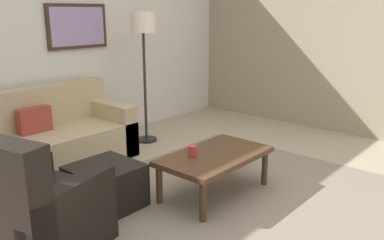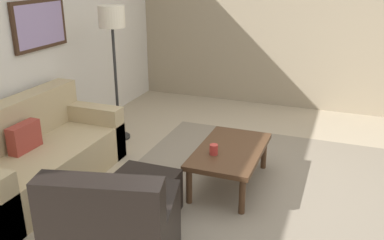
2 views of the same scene
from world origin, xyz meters
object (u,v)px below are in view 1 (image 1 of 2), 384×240
at_px(cup, 193,151).
at_px(framed_artwork, 78,26).
at_px(lamp_standing, 143,36).
at_px(coffee_table, 215,159).
at_px(armchair_leather, 30,216).
at_px(couch_main, 43,141).
at_px(ottoman, 106,186).

distance_m(cup, framed_artwork, 2.45).
height_order(cup, lamp_standing, lamp_standing).
height_order(coffee_table, cup, cup).
bearing_deg(cup, armchair_leather, 170.32).
relative_size(coffee_table, framed_artwork, 1.30).
relative_size(armchair_leather, coffee_table, 0.88).
relative_size(couch_main, ottoman, 3.42).
distance_m(coffee_table, lamp_standing, 2.12).
distance_m(ottoman, cup, 0.85).
bearing_deg(framed_artwork, coffee_table, -92.83).
bearing_deg(ottoman, cup, -33.95).
xyz_separation_m(couch_main, framed_artwork, (0.83, 0.41, 1.23)).
relative_size(lamp_standing, framed_artwork, 2.02).
xyz_separation_m(armchair_leather, lamp_standing, (2.35, 1.35, 1.10)).
distance_m(couch_main, framed_artwork, 1.54).
bearing_deg(lamp_standing, framed_artwork, 133.99).
xyz_separation_m(coffee_table, cup, (-0.19, 0.11, 0.10)).
height_order(couch_main, lamp_standing, lamp_standing).
bearing_deg(lamp_standing, couch_main, 172.45).
xyz_separation_m(ottoman, cup, (0.67, -0.45, 0.26)).
xyz_separation_m(cup, framed_artwork, (0.30, 2.19, 1.07)).
xyz_separation_m(coffee_table, lamp_standing, (0.68, 1.71, 1.05)).
xyz_separation_m(ottoman, lamp_standing, (1.55, 1.15, 1.21)).
height_order(couch_main, ottoman, couch_main).
relative_size(armchair_leather, ottoman, 1.73).
height_order(armchair_leather, lamp_standing, lamp_standing).
bearing_deg(coffee_table, couch_main, 110.70).
height_order(ottoman, lamp_standing, lamp_standing).
distance_m(coffee_table, framed_artwork, 2.59).
xyz_separation_m(armchair_leather, ottoman, (0.80, 0.20, -0.11)).
bearing_deg(armchair_leather, cup, -9.68).
bearing_deg(coffee_table, cup, 149.02).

